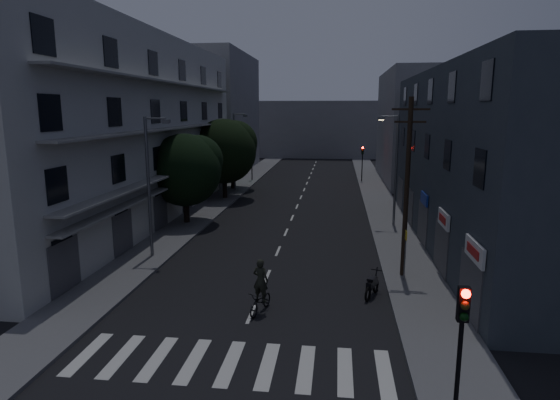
% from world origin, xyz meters
% --- Properties ---
extents(ground, '(160.00, 160.00, 0.00)m').
position_xyz_m(ground, '(0.00, 25.00, 0.00)').
color(ground, black).
rests_on(ground, ground).
extents(sidewalk_left, '(3.00, 90.00, 0.15)m').
position_xyz_m(sidewalk_left, '(-7.50, 25.00, 0.07)').
color(sidewalk_left, '#565659').
rests_on(sidewalk_left, ground).
extents(sidewalk_right, '(3.00, 90.00, 0.15)m').
position_xyz_m(sidewalk_right, '(7.50, 25.00, 0.07)').
color(sidewalk_right, '#565659').
rests_on(sidewalk_right, ground).
extents(crosswalk, '(10.90, 3.00, 0.01)m').
position_xyz_m(crosswalk, '(-0.00, -2.00, 0.00)').
color(crosswalk, beige).
rests_on(crosswalk, ground).
extents(lane_markings, '(0.15, 60.50, 0.01)m').
position_xyz_m(lane_markings, '(0.00, 31.25, 0.01)').
color(lane_markings, beige).
rests_on(lane_markings, ground).
extents(building_left, '(7.00, 36.00, 14.00)m').
position_xyz_m(building_left, '(-11.98, 18.00, 6.99)').
color(building_left, '#B0B0AB').
rests_on(building_left, ground).
extents(building_right, '(6.19, 28.00, 11.00)m').
position_xyz_m(building_right, '(11.99, 14.00, 5.50)').
color(building_right, '#2B323A').
rests_on(building_right, ground).
extents(building_far_left, '(6.00, 20.00, 16.00)m').
position_xyz_m(building_far_left, '(-12.00, 48.00, 8.00)').
color(building_far_left, slate).
rests_on(building_far_left, ground).
extents(building_far_right, '(6.00, 20.00, 13.00)m').
position_xyz_m(building_far_right, '(12.00, 42.00, 6.50)').
color(building_far_right, slate).
rests_on(building_far_right, ground).
extents(building_far_end, '(24.00, 8.00, 10.00)m').
position_xyz_m(building_far_end, '(0.00, 70.00, 5.00)').
color(building_far_end, slate).
rests_on(building_far_end, ground).
extents(tree_near, '(5.41, 5.41, 6.67)m').
position_xyz_m(tree_near, '(-7.69, 17.09, 4.32)').
color(tree_near, black).
rests_on(tree_near, sidewalk_left).
extents(tree_mid, '(6.13, 6.13, 7.54)m').
position_xyz_m(tree_mid, '(-7.15, 27.18, 4.86)').
color(tree_mid, black).
rests_on(tree_mid, sidewalk_left).
extents(tree_far, '(5.01, 5.01, 6.20)m').
position_xyz_m(tree_far, '(-7.61, 32.67, 4.03)').
color(tree_far, black).
rests_on(tree_far, sidewalk_left).
extents(traffic_signal_near, '(0.28, 0.37, 4.10)m').
position_xyz_m(traffic_signal_near, '(6.67, -5.02, 3.10)').
color(traffic_signal_near, black).
rests_on(traffic_signal_near, sidewalk_right).
extents(traffic_signal_far_right, '(0.28, 0.37, 4.10)m').
position_xyz_m(traffic_signal_far_right, '(6.42, 39.40, 3.10)').
color(traffic_signal_far_right, black).
rests_on(traffic_signal_far_right, sidewalk_right).
extents(traffic_signal_far_left, '(0.28, 0.37, 4.10)m').
position_xyz_m(traffic_signal_far_left, '(-6.70, 38.73, 3.10)').
color(traffic_signal_far_left, black).
rests_on(traffic_signal_far_left, sidewalk_left).
extents(street_lamp_left_near, '(1.51, 0.25, 8.00)m').
position_xyz_m(street_lamp_left_near, '(-7.02, 8.79, 4.60)').
color(street_lamp_left_near, slate).
rests_on(street_lamp_left_near, sidewalk_left).
extents(street_lamp_right, '(1.51, 0.25, 8.00)m').
position_xyz_m(street_lamp_right, '(7.62, 18.15, 4.60)').
color(street_lamp_right, slate).
rests_on(street_lamp_right, sidewalk_right).
extents(street_lamp_left_far, '(1.51, 0.25, 8.00)m').
position_xyz_m(street_lamp_left_far, '(-7.07, 31.46, 4.60)').
color(street_lamp_left_far, '#525659').
rests_on(street_lamp_left_far, sidewalk_left).
extents(utility_pole, '(1.80, 0.24, 9.00)m').
position_xyz_m(utility_pole, '(6.95, 7.22, 4.87)').
color(utility_pole, black).
rests_on(utility_pole, sidewalk_right).
extents(bus_stop_sign, '(0.06, 0.35, 2.52)m').
position_xyz_m(bus_stop_sign, '(6.93, 6.52, 1.89)').
color(bus_stop_sign, '#595B60').
rests_on(bus_stop_sign, sidewalk_right).
extents(motorcycle, '(0.91, 1.85, 1.25)m').
position_xyz_m(motorcycle, '(5.22, 4.55, 0.49)').
color(motorcycle, black).
rests_on(motorcycle, ground).
extents(cyclist, '(1.17, 1.99, 2.39)m').
position_xyz_m(cyclist, '(0.38, 2.17, 0.80)').
color(cyclist, black).
rests_on(cyclist, ground).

